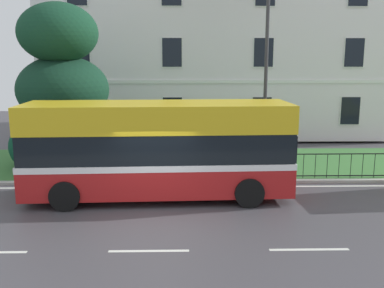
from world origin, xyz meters
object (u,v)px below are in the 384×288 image
(georgian_townhouse, at_px, (212,38))
(street_lamp_post, at_px, (266,68))
(single_decker_bus, at_px, (159,149))
(evergreen_tree, at_px, (67,110))

(georgian_townhouse, xyz_separation_m, street_lamp_post, (1.34, -11.79, -1.65))
(single_decker_bus, distance_m, street_lamp_post, 5.49)
(evergreen_tree, xyz_separation_m, street_lamp_post, (8.25, -1.92, 1.85))
(georgian_townhouse, height_order, evergreen_tree, georgian_townhouse)
(evergreen_tree, height_order, street_lamp_post, street_lamp_post)
(single_decker_bus, xyz_separation_m, street_lamp_post, (4.05, 2.59, 2.64))
(evergreen_tree, bearing_deg, single_decker_bus, -46.98)
(georgian_townhouse, relative_size, street_lamp_post, 2.70)
(georgian_townhouse, height_order, street_lamp_post, georgian_townhouse)
(single_decker_bus, bearing_deg, evergreen_tree, 130.85)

